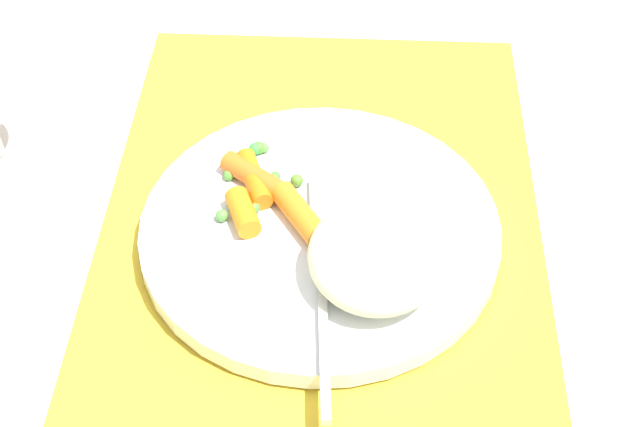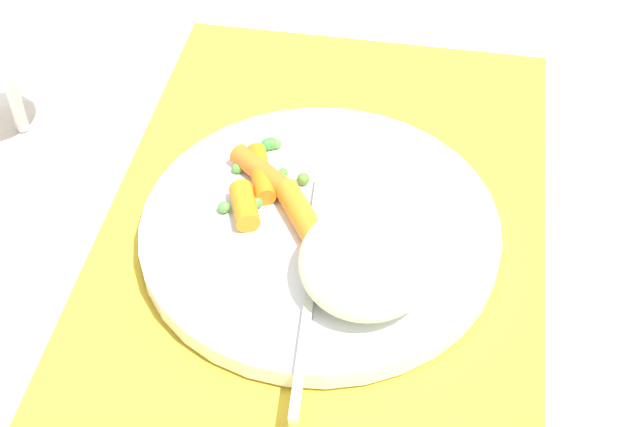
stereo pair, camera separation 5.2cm
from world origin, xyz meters
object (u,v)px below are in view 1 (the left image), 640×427
at_px(plate, 320,230).
at_px(rice_mound, 376,255).
at_px(carrot_portion, 266,195).
at_px(fork, 321,263).

relative_size(plate, rice_mound, 2.58).
bearing_deg(carrot_portion, rice_mound, -128.77).
bearing_deg(plate, fork, -175.88).
height_order(rice_mound, carrot_portion, rice_mound).
xyz_separation_m(carrot_portion, fork, (-0.06, -0.04, -0.01)).
bearing_deg(rice_mound, fork, 81.06).
height_order(rice_mound, fork, rice_mound).
relative_size(plate, carrot_portion, 2.87).
relative_size(rice_mound, carrot_portion, 1.11).
bearing_deg(carrot_portion, fork, -143.57).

